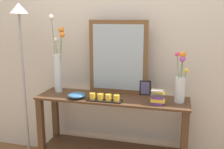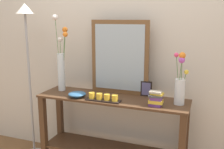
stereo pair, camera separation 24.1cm
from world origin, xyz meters
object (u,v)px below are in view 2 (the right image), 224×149
(tall_vase_left, at_px, (61,62))
(floor_lamp, at_px, (28,57))
(vase_right, at_px, (180,86))
(decorative_bowl, at_px, (77,94))
(console_table, at_px, (112,126))
(picture_frame_small, at_px, (146,89))
(candle_tray, at_px, (103,98))
(mirror_leaning, at_px, (120,57))
(book_stack, at_px, (156,99))

(tall_vase_left, xyz_separation_m, floor_lamp, (-0.36, -0.05, 0.05))
(vase_right, relative_size, decorative_bowl, 2.76)
(console_table, bearing_deg, picture_frame_small, 27.63)
(candle_tray, distance_m, picture_frame_small, 0.43)
(console_table, relative_size, candle_tray, 4.46)
(mirror_leaning, xyz_separation_m, decorative_bowl, (-0.33, -0.27, -0.33))
(vase_right, height_order, candle_tray, vase_right)
(console_table, height_order, decorative_bowl, decorative_bowl)
(vase_right, xyz_separation_m, book_stack, (-0.18, -0.11, -0.10))
(decorative_bowl, distance_m, book_stack, 0.74)
(mirror_leaning, bearing_deg, floor_lamp, -170.82)
(candle_tray, relative_size, book_stack, 2.46)
(tall_vase_left, relative_size, book_stack, 5.88)
(console_table, height_order, floor_lamp, floor_lamp)
(tall_vase_left, bearing_deg, candle_tray, -19.14)
(decorative_bowl, xyz_separation_m, book_stack, (0.74, 0.01, 0.04))
(decorative_bowl, height_order, floor_lamp, floor_lamp)
(mirror_leaning, height_order, vase_right, mirror_leaning)
(tall_vase_left, height_order, candle_tray, tall_vase_left)
(candle_tray, height_order, picture_frame_small, picture_frame_small)
(book_stack, bearing_deg, console_table, 167.13)
(mirror_leaning, bearing_deg, decorative_bowl, -140.85)
(console_table, height_order, picture_frame_small, picture_frame_small)
(vase_right, distance_m, picture_frame_small, 0.36)
(vase_right, bearing_deg, decorative_bowl, -172.78)
(candle_tray, relative_size, decorative_bowl, 1.92)
(mirror_leaning, height_order, decorative_bowl, mirror_leaning)
(console_table, height_order, candle_tray, candle_tray)
(tall_vase_left, bearing_deg, vase_right, -2.21)
(mirror_leaning, relative_size, candle_tray, 2.23)
(floor_lamp, bearing_deg, candle_tray, -8.61)
(picture_frame_small, relative_size, decorative_bowl, 0.87)
(book_stack, bearing_deg, tall_vase_left, 171.10)
(console_table, bearing_deg, floor_lamp, 179.43)
(floor_lamp, bearing_deg, book_stack, -4.52)
(tall_vase_left, relative_size, floor_lamp, 0.46)
(mirror_leaning, distance_m, picture_frame_small, 0.39)
(console_table, xyz_separation_m, candle_tray, (-0.04, -0.13, 0.32))
(candle_tray, height_order, floor_lamp, floor_lamp)
(tall_vase_left, xyz_separation_m, decorative_bowl, (0.26, -0.16, -0.26))
(tall_vase_left, distance_m, vase_right, 1.18)
(mirror_leaning, bearing_deg, console_table, -96.01)
(console_table, bearing_deg, mirror_leaning, 83.99)
(picture_frame_small, xyz_separation_m, floor_lamp, (-1.22, -0.14, 0.26))
(mirror_leaning, xyz_separation_m, vase_right, (0.59, -0.15, -0.19))
(console_table, relative_size, decorative_bowl, 8.57)
(floor_lamp, bearing_deg, tall_vase_left, 7.63)
(candle_tray, bearing_deg, tall_vase_left, 160.86)
(mirror_leaning, bearing_deg, candle_tray, -100.65)
(floor_lamp, bearing_deg, picture_frame_small, 6.65)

